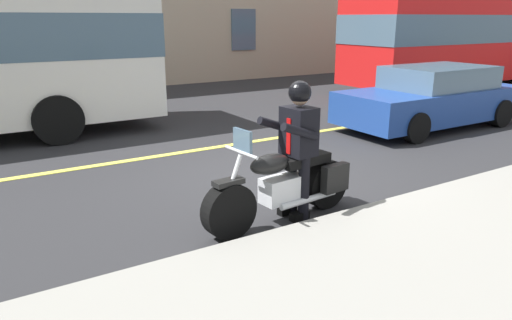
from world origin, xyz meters
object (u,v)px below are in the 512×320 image
at_px(motorcycle_main, 285,186).
at_px(car_silver, 433,98).
at_px(rider_main, 298,138).
at_px(bus_near, 476,35).

bearing_deg(motorcycle_main, car_silver, -156.46).
bearing_deg(rider_main, car_silver, -155.96).
distance_m(motorcycle_main, car_silver, 6.52).
distance_m(bus_near, car_silver, 7.95).
bearing_deg(bus_near, car_silver, 28.79).
xyz_separation_m(motorcycle_main, car_silver, (-5.97, -2.60, 0.24)).
bearing_deg(car_silver, rider_main, 24.04).
relative_size(motorcycle_main, rider_main, 1.28).
distance_m(rider_main, car_silver, 6.34).
relative_size(motorcycle_main, bus_near, 0.20).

